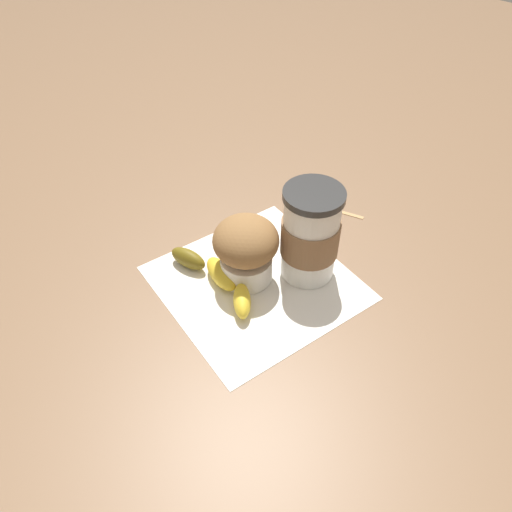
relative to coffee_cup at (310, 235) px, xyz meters
The scene contains 6 objects.
ground_plane 0.11m from the coffee_cup, 30.95° to the right, with size 3.00×3.00×0.00m, color brown.
paper_napkin 0.11m from the coffee_cup, 30.95° to the right, with size 0.26×0.26×0.00m, color white.
coffee_cup is the anchor object (origin of this frame).
muffin 0.09m from the coffee_cup, 42.31° to the right, with size 0.09×0.09×0.10m.
banana 0.15m from the coffee_cup, 36.92° to the right, with size 0.07×0.18×0.03m.
wooden_stirrer 0.17m from the coffee_cup, 159.10° to the right, with size 0.11×0.01×0.00m, color tan.
Camera 1 is at (0.38, 0.33, 0.54)m, focal length 35.00 mm.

